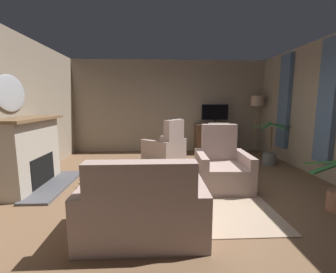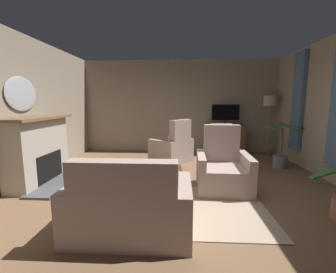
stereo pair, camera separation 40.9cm
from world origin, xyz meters
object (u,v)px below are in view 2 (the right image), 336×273
at_px(fireplace, 39,151).
at_px(potted_plant_on_hearth_side, 221,149).
at_px(tv_remote, 154,166).
at_px(armchair_angled_to_table, 173,149).
at_px(floor_lamp, 270,106).
at_px(sofa_floral, 129,209).
at_px(coffee_table, 149,172).
at_px(armchair_near_window, 223,170).
at_px(tv_cabinet, 224,140).
at_px(wall_mirror_oval, 21,94).
at_px(cat, 99,183).
at_px(potted_plant_leafy_by_curtain, 280,157).
at_px(television, 225,114).

bearing_deg(fireplace, potted_plant_on_hearth_side, 13.81).
xyz_separation_m(fireplace, tv_remote, (2.28, -0.43, -0.14)).
relative_size(armchair_angled_to_table, floor_lamp, 0.70).
bearing_deg(sofa_floral, tv_remote, 83.47).
xyz_separation_m(coffee_table, armchair_near_window, (1.28, 0.40, -0.06)).
distance_m(fireplace, coffee_table, 2.29).
height_order(sofa_floral, floor_lamp, floor_lamp).
bearing_deg(armchair_angled_to_table, tv_cabinet, 34.19).
relative_size(fireplace, wall_mirror_oval, 1.93).
height_order(coffee_table, armchair_near_window, armchair_near_window).
bearing_deg(armchair_near_window, floor_lamp, 56.91).
xyz_separation_m(fireplace, potted_plant_on_hearth_side, (3.64, 0.90, -0.10)).
relative_size(armchair_near_window, cat, 1.69).
xyz_separation_m(wall_mirror_oval, tv_remote, (2.52, -0.43, -1.23)).
xyz_separation_m(coffee_table, sofa_floral, (-0.08, -1.12, -0.09)).
bearing_deg(tv_cabinet, potted_plant_leafy_by_curtain, -53.44).
xyz_separation_m(potted_plant_on_hearth_side, potted_plant_leafy_by_curtain, (1.47, 0.39, -0.25)).
height_order(tv_cabinet, television, television).
distance_m(armchair_near_window, potted_plant_leafy_by_curtain, 2.17).
relative_size(fireplace, potted_plant_leafy_by_curtain, 1.51).
bearing_deg(armchair_near_window, sofa_floral, -131.76).
bearing_deg(fireplace, armchair_angled_to_table, 33.75).
relative_size(wall_mirror_oval, armchair_near_window, 0.74).
height_order(armchair_near_window, cat, armchair_near_window).
bearing_deg(armchair_angled_to_table, cat, -122.65).
distance_m(tv_cabinet, floor_lamp, 1.64).
xyz_separation_m(potted_plant_leafy_by_curtain, cat, (-3.85, -1.57, -0.14)).
bearing_deg(potted_plant_leafy_by_curtain, floor_lamp, 81.48).
distance_m(wall_mirror_oval, tv_remote, 2.84).
xyz_separation_m(television, potted_plant_on_hearth_side, (-0.40, -1.77, -0.70)).
relative_size(fireplace, cat, 2.41).
bearing_deg(fireplace, tv_remote, -10.62).
xyz_separation_m(tv_cabinet, cat, (-2.78, -3.00, -0.31)).
bearing_deg(armchair_near_window, fireplace, 177.44).
distance_m(wall_mirror_oval, potted_plant_leafy_by_curtain, 5.69).
bearing_deg(television, armchair_angled_to_table, -147.20).
height_order(sofa_floral, armchair_angled_to_table, armchair_angled_to_table).
relative_size(tv_cabinet, cat, 1.66).
distance_m(television, tv_remote, 3.64).
relative_size(fireplace, coffee_table, 1.47).
bearing_deg(potted_plant_on_hearth_side, armchair_angled_to_table, 144.59).
relative_size(fireplace, potted_plant_on_hearth_side, 1.79).
relative_size(wall_mirror_oval, tv_remote, 5.01).
bearing_deg(potted_plant_leafy_by_curtain, cat, -157.82).
bearing_deg(cat, floor_lamp, 35.89).
distance_m(wall_mirror_oval, armchair_angled_to_table, 3.52).
relative_size(armchair_near_window, potted_plant_leafy_by_curtain, 1.06).
height_order(television, potted_plant_on_hearth_side, television).
bearing_deg(cat, potted_plant_leafy_by_curtain, 22.18).
bearing_deg(tv_cabinet, tv_remote, -119.33).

